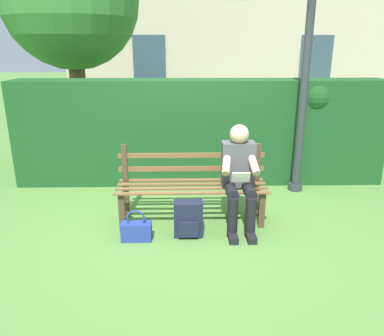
% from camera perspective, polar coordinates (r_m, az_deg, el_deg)
% --- Properties ---
extents(ground, '(60.00, 60.00, 0.00)m').
position_cam_1_polar(ground, '(4.59, -0.03, -8.11)').
color(ground, '#517F38').
extents(park_bench, '(1.78, 0.50, 0.92)m').
position_cam_1_polar(park_bench, '(4.47, -0.05, -2.64)').
color(park_bench, '#4C3828').
rests_on(park_bench, ground).
extents(person_seated, '(0.44, 0.73, 1.19)m').
position_cam_1_polar(person_seated, '(4.29, 7.24, -0.94)').
color(person_seated, '#4C4C51').
rests_on(person_seated, ground).
extents(hedge_backdrop, '(5.57, 0.66, 1.61)m').
position_cam_1_polar(hedge_backdrop, '(5.74, 1.46, 5.84)').
color(hedge_backdrop, '#19471E').
rests_on(hedge_backdrop, ground).
extents(tree, '(2.62, 2.50, 4.10)m').
position_cam_1_polar(tree, '(7.82, -18.80, 22.76)').
color(tree, brown).
rests_on(tree, ground).
extents(building_facade, '(9.35, 3.32, 6.30)m').
position_cam_1_polar(building_facade, '(12.58, 5.51, 23.01)').
color(building_facade, '#BCAD93').
rests_on(building_facade, ground).
extents(backpack, '(0.32, 0.24, 0.41)m').
position_cam_1_polar(backpack, '(4.17, -0.57, -7.85)').
color(backpack, '#191E33').
rests_on(backpack, ground).
extents(handbag, '(0.33, 0.15, 0.36)m').
position_cam_1_polar(handbag, '(4.16, -8.54, -9.45)').
color(handbag, navy).
rests_on(handbag, ground).
extents(lamp_post, '(0.27, 0.27, 3.73)m').
position_cam_1_polar(lamp_post, '(5.40, 17.47, 18.71)').
color(lamp_post, '#2D3338').
rests_on(lamp_post, ground).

